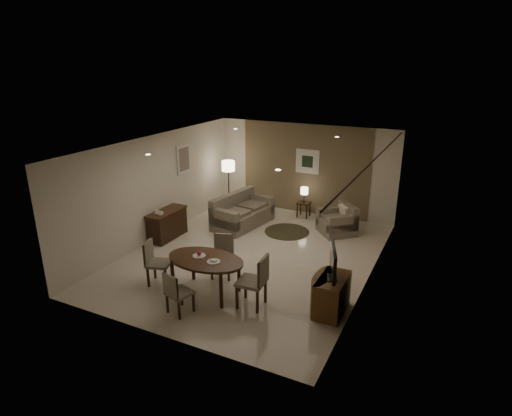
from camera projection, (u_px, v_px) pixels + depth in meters
The scene contains 31 objects.
room_shell at pixel (260, 198), 10.18m from camera, with size 5.50×7.00×2.70m.
taupe_accent at pixel (304, 169), 12.79m from camera, with size 3.96×0.03×2.70m, color brown.
curtain_wall at pixel (369, 222), 8.73m from camera, with size 0.08×6.70×2.58m, color beige, non-canonical shape.
curtain_rod at pixel (375, 159), 8.30m from camera, with size 0.03×0.03×6.80m, color black.
art_back_frame at pixel (307, 161), 12.64m from camera, with size 0.72×0.03×0.72m, color silver.
art_back_canvas at pixel (307, 162), 12.63m from camera, with size 0.34×0.01×0.34m, color black.
art_left_frame at pixel (184, 159), 11.82m from camera, with size 0.03×0.60×0.80m, color silver.
art_left_canvas at pixel (184, 159), 11.81m from camera, with size 0.01×0.46×0.64m, color gray.
downlight_nl at pixel (148, 155), 8.45m from camera, with size 0.10×0.10×0.01m, color white.
downlight_nr at pixel (278, 170), 7.29m from camera, with size 0.10×0.10×0.01m, color white.
downlight_fl at pixel (236, 129), 11.50m from camera, with size 0.10×0.10×0.01m, color white.
downlight_fr at pixel (337, 137), 10.34m from camera, with size 0.10×0.10×0.01m, color white.
console_desk at pixel (167, 224), 11.19m from camera, with size 0.48×1.20×0.75m, color #412814, non-canonical shape.
telephone at pixel (159, 213), 10.80m from camera, with size 0.20×0.14×0.09m, color white, non-canonical shape.
tv_cabinet at pixel (332, 295), 7.90m from camera, with size 0.48×0.90×0.70m, color brown, non-canonical shape.
flat_tv at pixel (333, 262), 7.69m from camera, with size 0.06×0.88×0.60m, color black, non-canonical shape.
dining_table at pixel (206, 276), 8.54m from camera, with size 1.61×1.01×0.76m, color #412814, non-canonical shape.
chair_near at pixel (180, 292), 7.85m from camera, with size 0.41×0.41×0.85m, color #7B6F5E, non-canonical shape.
chair_far at pixel (222, 257), 9.15m from camera, with size 0.44×0.44×0.92m, color #7B6F5E, non-canonical shape.
chair_left at pixel (159, 263), 8.87m from camera, with size 0.45×0.45×0.94m, color #7B6F5E, non-canonical shape.
chair_right at pixel (251, 281), 8.05m from camera, with size 0.50×0.50×1.04m, color #7B6F5E, non-canonical shape.
plate_a at pixel (199, 256), 8.52m from camera, with size 0.26×0.26×0.02m, color white.
plate_b at pixel (214, 262), 8.27m from camera, with size 0.26×0.26×0.02m, color white.
fruit_apple at pixel (199, 253), 8.51m from camera, with size 0.09×0.09×0.09m, color #BA1542.
napkin at pixel (214, 261), 8.27m from camera, with size 0.12×0.08×0.03m, color white.
round_rug at pixel (287, 232), 11.69m from camera, with size 1.22×1.22×0.01m, color #3C3921.
sofa at pixel (243, 210), 12.03m from camera, with size 0.93×1.86×0.88m, color #7B6F5E, non-canonical shape.
armchair at pixel (337, 219), 11.48m from camera, with size 0.89×0.84×0.79m, color #7B6F5E, non-canonical shape.
side_table at pixel (304, 209), 12.72m from camera, with size 0.37×0.37×0.47m, color #322110, non-canonical shape.
table_lamp at pixel (304, 194), 12.56m from camera, with size 0.22×0.22×0.50m, color #FFEAC1, non-canonical shape.
floor_lamp at pixel (229, 186), 13.14m from camera, with size 0.39×0.39×1.56m, color #FFE5B7, non-canonical shape.
Camera 1 is at (4.19, -8.33, 4.48)m, focal length 30.00 mm.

